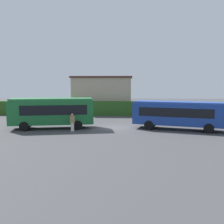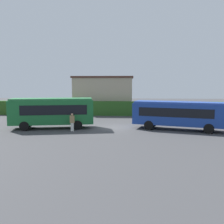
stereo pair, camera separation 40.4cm
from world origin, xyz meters
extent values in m
plane|color=#424244|center=(0.00, 0.00, 0.00)|extent=(113.07, 113.07, 0.00)
cube|color=#19602D|center=(-6.82, -1.17, 1.83)|extent=(9.17, 4.21, 2.57)
cube|color=#27723C|center=(-6.82, -1.17, 3.22)|extent=(8.87, 3.96, 0.20)
cube|color=black|center=(-6.28, -2.34, 2.14)|extent=(6.77, 1.42, 1.03)
cube|color=black|center=(-6.78, 0.12, 2.14)|extent=(6.77, 1.42, 1.03)
cube|color=black|center=(-11.17, -2.06, 2.14)|extent=(0.45, 2.01, 1.08)
cube|color=silver|center=(-11.17, -2.06, 2.94)|extent=(0.31, 1.35, 0.28)
cylinder|color=black|center=(-9.28, -2.84, 0.50)|extent=(1.04, 0.47, 1.00)
cylinder|color=black|center=(-9.74, -0.60, 0.50)|extent=(1.04, 0.47, 1.00)
cylinder|color=black|center=(-3.90, -1.74, 0.50)|extent=(1.04, 0.47, 1.00)
cylinder|color=black|center=(-4.36, 0.50, 0.50)|extent=(1.04, 0.47, 1.00)
sphere|color=silver|center=(-11.05, -2.73, 0.90)|extent=(0.22, 0.22, 0.22)
sphere|color=silver|center=(-11.33, -1.39, 0.90)|extent=(0.22, 0.22, 0.22)
cube|color=navy|center=(6.83, -1.12, 1.68)|extent=(9.88, 4.98, 2.26)
cube|color=#2747A0|center=(6.83, -1.12, 2.91)|extent=(9.55, 4.71, 0.20)
cube|color=black|center=(6.88, 0.12, 1.95)|extent=(7.20, 2.14, 0.90)
cube|color=black|center=(6.21, -2.20, 1.95)|extent=(7.20, 2.14, 0.90)
cylinder|color=black|center=(10.00, -0.91, 0.50)|extent=(1.04, 0.55, 1.00)
cylinder|color=black|center=(9.38, -3.01, 0.50)|extent=(1.04, 0.55, 1.00)
cylinder|color=black|center=(4.28, 0.76, 0.50)|extent=(1.04, 0.55, 1.00)
cylinder|color=black|center=(3.67, -1.34, 0.50)|extent=(1.04, 0.55, 1.00)
cube|color=silver|center=(-4.29, -2.56, 0.43)|extent=(0.34, 0.29, 0.86)
cube|color=olive|center=(-4.29, -2.56, 1.23)|extent=(0.52, 0.33, 0.75)
sphere|color=tan|center=(-4.29, -2.56, 1.72)|extent=(0.24, 0.24, 0.24)
cube|color=olive|center=(8.18, 2.68, 0.40)|extent=(0.31, 0.30, 0.81)
cube|color=#4C6B47|center=(8.18, 2.68, 1.16)|extent=(0.45, 0.36, 0.70)
sphere|color=tan|center=(8.18, 2.68, 1.62)|extent=(0.22, 0.22, 0.22)
cube|color=#2C5920|center=(0.00, 10.77, 1.09)|extent=(68.53, 1.22, 2.17)
cube|color=tan|center=(-2.79, 14.93, 2.89)|extent=(9.46, 6.94, 5.79)
cube|color=#4C2D23|center=(-2.79, 14.93, 5.94)|extent=(9.84, 7.22, 0.30)
cone|color=orange|center=(-13.59, 4.35, 0.30)|extent=(0.36, 0.36, 0.60)
camera|label=1|loc=(1.29, -28.22, 4.89)|focal=40.81mm
camera|label=2|loc=(1.69, -28.19, 4.89)|focal=40.81mm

